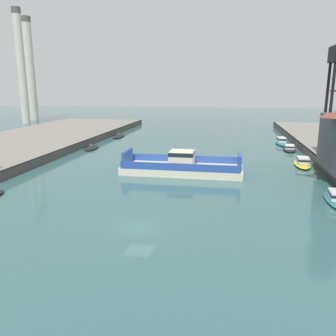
{
  "coord_description": "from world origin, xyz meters",
  "views": [
    {
      "loc": [
        8.02,
        -29.37,
        12.84
      ],
      "look_at": [
        0.0,
        15.8,
        2.0
      ],
      "focal_mm": 36.63,
      "sensor_mm": 36.0,
      "label": 1
    }
  ],
  "objects_px": {
    "moored_boat_near_right": "(92,148)",
    "smokestack_distant_b": "(30,67)",
    "moored_boat_near_left": "(119,136)",
    "moored_boat_upstream_a": "(303,163)",
    "chain_ferry": "(182,166)",
    "moored_boat_far_right": "(282,142)",
    "moored_boat_mid_right": "(336,197)",
    "smokestack_distant_a": "(21,64)",
    "moored_boat_mid_left": "(289,148)"
  },
  "relations": [
    {
      "from": "chain_ferry",
      "to": "moored_boat_mid_left",
      "type": "distance_m",
      "value": 30.25
    },
    {
      "from": "moored_boat_near_left",
      "to": "smokestack_distant_a",
      "type": "bearing_deg",
      "value": 147.97
    },
    {
      "from": "moored_boat_near_right",
      "to": "moored_boat_mid_left",
      "type": "distance_m",
      "value": 41.74
    },
    {
      "from": "moored_boat_mid_right",
      "to": "moored_boat_far_right",
      "type": "distance_m",
      "value": 41.14
    },
    {
      "from": "moored_boat_near_left",
      "to": "smokestack_distant_b",
      "type": "xyz_separation_m",
      "value": [
        -49.79,
        42.41,
        20.49
      ]
    },
    {
      "from": "smokestack_distant_b",
      "to": "moored_boat_upstream_a",
      "type": "bearing_deg",
      "value": -37.67
    },
    {
      "from": "chain_ferry",
      "to": "smokestack_distant_b",
      "type": "bearing_deg",
      "value": 132.32
    },
    {
      "from": "moored_boat_mid_left",
      "to": "moored_boat_upstream_a",
      "type": "relative_size",
      "value": 0.95
    },
    {
      "from": "moored_boat_near_left",
      "to": "moored_boat_mid_right",
      "type": "bearing_deg",
      "value": -48.52
    },
    {
      "from": "moored_boat_near_right",
      "to": "smokestack_distant_a",
      "type": "bearing_deg",
      "value": 133.77
    },
    {
      "from": "moored_boat_near_left",
      "to": "moored_boat_mid_left",
      "type": "xyz_separation_m",
      "value": [
        41.25,
        -13.04,
        0.23
      ]
    },
    {
      "from": "moored_boat_upstream_a",
      "to": "moored_boat_far_right",
      "type": "bearing_deg",
      "value": 90.66
    },
    {
      "from": "moored_boat_upstream_a",
      "to": "smokestack_distant_a",
      "type": "height_order",
      "value": "smokestack_distant_a"
    },
    {
      "from": "moored_boat_near_left",
      "to": "moored_boat_upstream_a",
      "type": "relative_size",
      "value": 1.08
    },
    {
      "from": "moored_boat_mid_right",
      "to": "smokestack_distant_a",
      "type": "bearing_deg",
      "value": 139.0
    },
    {
      "from": "moored_boat_upstream_a",
      "to": "smokestack_distant_b",
      "type": "height_order",
      "value": "smokestack_distant_b"
    },
    {
      "from": "chain_ferry",
      "to": "smokestack_distant_a",
      "type": "relative_size",
      "value": 0.46
    },
    {
      "from": "moored_boat_mid_right",
      "to": "smokestack_distant_a",
      "type": "xyz_separation_m",
      "value": [
        -85.11,
        73.99,
        20.2
      ]
    },
    {
      "from": "moored_boat_near_left",
      "to": "smokestack_distant_b",
      "type": "height_order",
      "value": "smokestack_distant_b"
    },
    {
      "from": "moored_boat_near_left",
      "to": "chain_ferry",
      "type": "bearing_deg",
      "value": -58.94
    },
    {
      "from": "moored_boat_mid_left",
      "to": "smokestack_distant_b",
      "type": "relative_size",
      "value": 0.19
    },
    {
      "from": "moored_boat_mid_left",
      "to": "moored_boat_mid_right",
      "type": "height_order",
      "value": "moored_boat_mid_right"
    },
    {
      "from": "moored_boat_near_right",
      "to": "smokestack_distant_b",
      "type": "relative_size",
      "value": 0.18
    },
    {
      "from": "moored_boat_far_right",
      "to": "smokestack_distant_a",
      "type": "xyz_separation_m",
      "value": [
        -84.84,
        32.85,
        20.11
      ]
    },
    {
      "from": "moored_boat_near_right",
      "to": "moored_boat_mid_left",
      "type": "relative_size",
      "value": 0.97
    },
    {
      "from": "moored_boat_far_right",
      "to": "smokestack_distant_b",
      "type": "height_order",
      "value": "smokestack_distant_b"
    },
    {
      "from": "moored_boat_near_left",
      "to": "moored_boat_near_right",
      "type": "xyz_separation_m",
      "value": [
        -0.17,
        -18.26,
        -0.01
      ]
    },
    {
      "from": "smokestack_distant_b",
      "to": "moored_boat_mid_right",
      "type": "bearing_deg",
      "value": -44.36
    },
    {
      "from": "moored_boat_near_left",
      "to": "smokestack_distant_b",
      "type": "bearing_deg",
      "value": 139.57
    },
    {
      "from": "moored_boat_mid_right",
      "to": "smokestack_distant_a",
      "type": "relative_size",
      "value": 0.2
    },
    {
      "from": "moored_boat_near_right",
      "to": "moored_boat_far_right",
      "type": "xyz_separation_m",
      "value": [
        40.93,
        12.98,
        0.39
      ]
    },
    {
      "from": "moored_boat_near_left",
      "to": "moored_boat_mid_right",
      "type": "relative_size",
      "value": 1.1
    },
    {
      "from": "moored_boat_near_right",
      "to": "moored_boat_far_right",
      "type": "relative_size",
      "value": 0.92
    },
    {
      "from": "chain_ferry",
      "to": "moored_boat_upstream_a",
      "type": "distance_m",
      "value": 21.02
    },
    {
      "from": "moored_boat_mid_left",
      "to": "smokestack_distant_a",
      "type": "xyz_separation_m",
      "value": [
        -85.32,
        40.61,
        20.27
      ]
    },
    {
      "from": "moored_boat_near_left",
      "to": "moored_boat_mid_right",
      "type": "xyz_separation_m",
      "value": [
        41.04,
        -46.42,
        0.29
      ]
    },
    {
      "from": "moored_boat_far_right",
      "to": "smokestack_distant_b",
      "type": "relative_size",
      "value": 0.2
    },
    {
      "from": "chain_ferry",
      "to": "moored_boat_near_left",
      "type": "bearing_deg",
      "value": 121.06
    },
    {
      "from": "moored_boat_mid_left",
      "to": "moored_boat_upstream_a",
      "type": "height_order",
      "value": "moored_boat_upstream_a"
    },
    {
      "from": "moored_boat_near_right",
      "to": "moored_boat_upstream_a",
      "type": "height_order",
      "value": "moored_boat_upstream_a"
    },
    {
      "from": "moored_boat_mid_right",
      "to": "moored_boat_near_left",
      "type": "bearing_deg",
      "value": 131.48
    },
    {
      "from": "chain_ferry",
      "to": "moored_boat_far_right",
      "type": "distance_m",
      "value": 36.28
    },
    {
      "from": "moored_boat_upstream_a",
      "to": "smokestack_distant_b",
      "type": "bearing_deg",
      "value": 142.33
    },
    {
      "from": "chain_ferry",
      "to": "moored_boat_near_right",
      "type": "xyz_separation_m",
      "value": [
        -21.98,
        17.95,
        -0.85
      ]
    },
    {
      "from": "moored_boat_mid_left",
      "to": "smokestack_distant_a",
      "type": "distance_m",
      "value": 96.64
    },
    {
      "from": "moored_boat_far_right",
      "to": "moored_boat_near_left",
      "type": "bearing_deg",
      "value": 172.62
    },
    {
      "from": "smokestack_distant_a",
      "to": "moored_boat_near_left",
      "type": "bearing_deg",
      "value": -32.03
    },
    {
      "from": "moored_boat_near_left",
      "to": "moored_boat_near_right",
      "type": "distance_m",
      "value": 18.27
    },
    {
      "from": "moored_boat_mid_left",
      "to": "moored_boat_upstream_a",
      "type": "bearing_deg",
      "value": -90.88
    },
    {
      "from": "moored_boat_mid_right",
      "to": "moored_boat_upstream_a",
      "type": "relative_size",
      "value": 0.98
    }
  ]
}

